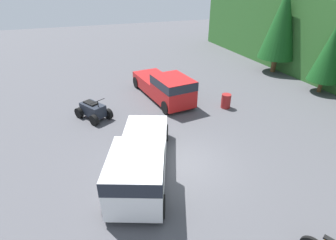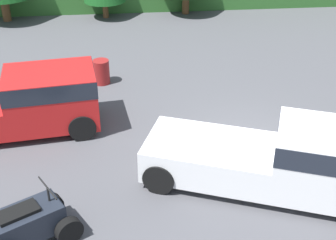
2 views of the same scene
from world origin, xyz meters
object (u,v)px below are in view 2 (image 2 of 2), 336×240
pickup_truck_second (288,158)px  quad_atv (28,225)px  pickup_truck_red (18,103)px  steel_barrel (101,72)px

pickup_truck_second → quad_atv: 6.17m
quad_atv → pickup_truck_red: bearing=70.9°
pickup_truck_second → steel_barrel: size_ratio=6.94×
pickup_truck_red → steel_barrel: 3.92m
pickup_truck_red → quad_atv: pickup_truck_red is taller
pickup_truck_second → steel_barrel: bearing=146.3°
steel_barrel → pickup_truck_red: bearing=-127.0°
pickup_truck_red → steel_barrel: pickup_truck_red is taller
pickup_truck_red → quad_atv: size_ratio=2.57×
pickup_truck_red → quad_atv: 4.85m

